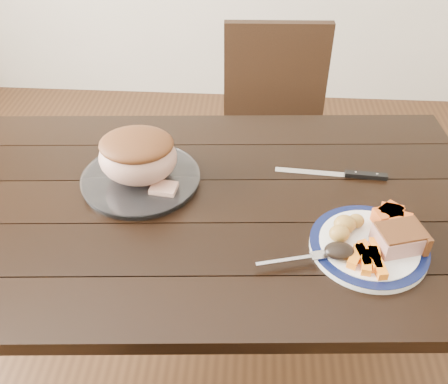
# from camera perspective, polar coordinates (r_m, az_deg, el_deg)

# --- Properties ---
(ground) EXTENTS (4.00, 4.00, 0.00)m
(ground) POSITION_cam_1_polar(r_m,az_deg,el_deg) (1.93, -2.46, -18.23)
(ground) COLOR #472B16
(ground) RESTS_ON ground
(dining_table) EXTENTS (1.66, 1.01, 0.75)m
(dining_table) POSITION_cam_1_polar(r_m,az_deg,el_deg) (1.42, -3.18, -3.82)
(dining_table) COLOR black
(dining_table) RESTS_ON ground
(chair_far) EXTENTS (0.44, 0.45, 0.93)m
(chair_far) POSITION_cam_1_polar(r_m,az_deg,el_deg) (2.08, 5.77, 7.13)
(chair_far) COLOR black
(chair_far) RESTS_ON ground
(dinner_plate) EXTENTS (0.28, 0.28, 0.02)m
(dinner_plate) POSITION_cam_1_polar(r_m,az_deg,el_deg) (1.27, 16.17, -6.00)
(dinner_plate) COLOR white
(dinner_plate) RESTS_ON dining_table
(plate_rim) EXTENTS (0.28, 0.28, 0.02)m
(plate_rim) POSITION_cam_1_polar(r_m,az_deg,el_deg) (1.26, 16.24, -5.73)
(plate_rim) COLOR #0B1137
(plate_rim) RESTS_ON dinner_plate
(serving_platter) EXTENTS (0.33, 0.33, 0.02)m
(serving_platter) POSITION_cam_1_polar(r_m,az_deg,el_deg) (1.43, -9.46, 1.36)
(serving_platter) COLOR white
(serving_platter) RESTS_ON dining_table
(pork_slice) EXTENTS (0.13, 0.11, 0.05)m
(pork_slice) POSITION_cam_1_polar(r_m,az_deg,el_deg) (1.25, 19.32, -5.05)
(pork_slice) COLOR tan
(pork_slice) RESTS_ON dinner_plate
(roasted_potatoes) EXTENTS (0.09, 0.09, 0.05)m
(roasted_potatoes) POSITION_cam_1_polar(r_m,az_deg,el_deg) (1.25, 13.67, -3.89)
(roasted_potatoes) COLOR gold
(roasted_potatoes) RESTS_ON dinner_plate
(carrot_batons) EXTENTS (0.09, 0.12, 0.02)m
(carrot_batons) POSITION_cam_1_polar(r_m,az_deg,el_deg) (1.21, 16.19, -7.22)
(carrot_batons) COLOR orange
(carrot_batons) RESTS_ON dinner_plate
(pumpkin_wedges) EXTENTS (0.10, 0.09, 0.04)m
(pumpkin_wedges) POSITION_cam_1_polar(r_m,az_deg,el_deg) (1.31, 18.59, -2.72)
(pumpkin_wedges) COLOR orange
(pumpkin_wedges) RESTS_ON dinner_plate
(dark_mushroom) EXTENTS (0.07, 0.05, 0.03)m
(dark_mushroom) POSITION_cam_1_polar(r_m,az_deg,el_deg) (1.20, 13.05, -6.57)
(dark_mushroom) COLOR black
(dark_mushroom) RESTS_ON dinner_plate
(fork) EXTENTS (0.18, 0.06, 0.00)m
(fork) POSITION_cam_1_polar(r_m,az_deg,el_deg) (1.18, 8.53, -7.55)
(fork) COLOR silver
(fork) RESTS_ON dinner_plate
(roast_joint) EXTENTS (0.21, 0.19, 0.14)m
(roast_joint) POSITION_cam_1_polar(r_m,az_deg,el_deg) (1.38, -9.80, 3.91)
(roast_joint) COLOR tan
(roast_joint) RESTS_ON serving_platter
(cut_slice) EXTENTS (0.08, 0.06, 0.02)m
(cut_slice) POSITION_cam_1_polar(r_m,az_deg,el_deg) (1.36, -6.90, 0.39)
(cut_slice) COLOR tan
(cut_slice) RESTS_ON serving_platter
(carving_knife) EXTENTS (0.32, 0.04, 0.01)m
(carving_knife) POSITION_cam_1_polar(r_m,az_deg,el_deg) (1.48, 14.41, 1.95)
(carving_knife) COLOR silver
(carving_knife) RESTS_ON dining_table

